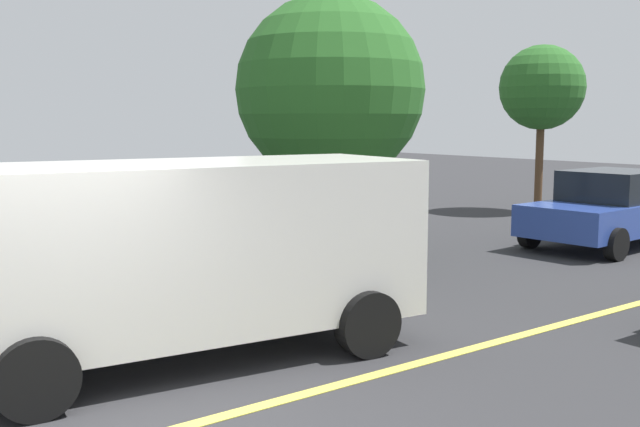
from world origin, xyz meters
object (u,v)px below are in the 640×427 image
at_px(white_van, 184,246).
at_px(tree_left_verge, 330,90).
at_px(tree_centre_verge, 542,88).
at_px(car_blue_crossing, 610,208).

relative_size(white_van, tree_left_verge, 1.08).
height_order(white_van, tree_left_verge, tree_left_verge).
bearing_deg(tree_left_verge, tree_centre_verge, 13.14).
bearing_deg(tree_centre_verge, tree_left_verge, -166.86).
bearing_deg(tree_left_verge, car_blue_crossing, -23.18).
relative_size(white_van, car_blue_crossing, 1.24).
bearing_deg(white_van, tree_centre_verge, 22.69).
distance_m(car_blue_crossing, tree_left_verge, 6.61).
distance_m(white_van, tree_left_verge, 6.52).
xyz_separation_m(tree_left_verge, tree_centre_verge, (9.33, 2.18, 0.35)).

